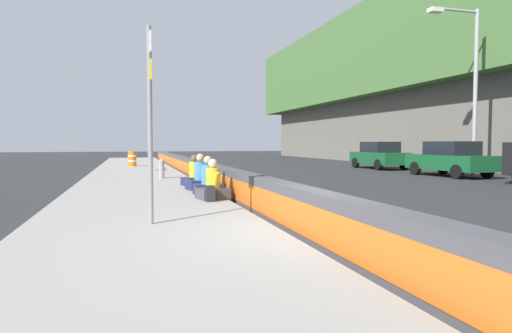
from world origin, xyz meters
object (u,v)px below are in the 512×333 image
fire_hydrant (162,168)px  backpack (211,194)px  seated_person_middle (208,182)px  seated_person_rear (200,178)px  parked_car_third (450,159)px  parked_car_fourth (379,155)px  seated_person_far (194,176)px  construction_barrel (132,159)px  route_sign_post (150,111)px  seated_person_foreground (213,186)px  street_lamp (469,76)px

fire_hydrant → backpack: size_ratio=2.20×
seated_person_middle → seated_person_rear: 1.39m
parked_car_third → parked_car_fourth: 6.59m
parked_car_third → backpack: bearing=118.1°
fire_hydrant → seated_person_far: 3.66m
parked_car_third → parked_car_fourth: bearing=-1.1°
construction_barrel → parked_car_third: parked_car_third is taller
seated_person_rear → parked_car_fourth: (10.62, -12.98, 0.36)m
route_sign_post → construction_barrel: 21.36m
construction_barrel → seated_person_rear: bearing=-172.6°
seated_person_middle → seated_person_rear: size_ratio=0.97×
seated_person_foreground → seated_person_rear: 2.47m
backpack → seated_person_far: bearing=-2.7°
seated_person_foreground → street_lamp: size_ratio=0.13×
seated_person_rear → seated_person_middle: bearing=-179.9°
backpack → street_lamp: bearing=-63.5°
seated_person_foreground → backpack: (-0.45, 0.14, -0.14)m
backpack → fire_hydrant: bearing=5.0°
parked_car_fourth → construction_barrel: bearing=71.8°
route_sign_post → backpack: (2.83, -1.61, -1.88)m
street_lamp → route_sign_post: bearing=122.1°
seated_person_rear → backpack: bearing=176.2°
route_sign_post → seated_person_far: 7.60m
seated_person_foreground → seated_person_middle: (1.08, -0.05, 0.01)m
fire_hydrant → seated_person_middle: bearing=-172.1°
seated_person_middle → seated_person_far: bearing=-0.1°
seated_person_middle → seated_person_rear: (1.39, 0.00, 0.01)m
route_sign_post → seated_person_rear: (5.75, -1.80, -1.71)m
seated_person_foreground → parked_car_fourth: size_ratio=0.24×
street_lamp → seated_person_far: bearing=100.8°
seated_person_foreground → street_lamp: street_lamp is taller
route_sign_post → seated_person_middle: (4.37, -1.80, -1.72)m
seated_person_far → backpack: seated_person_far is taller
seated_person_far → route_sign_post: bearing=165.8°
route_sign_post → seated_person_foreground: route_sign_post is taller
seated_person_far → parked_car_third: 13.11m
seated_person_foreground → route_sign_post: bearing=151.9°
route_sign_post → parked_car_fourth: 22.10m
seated_person_middle → backpack: seated_person_middle is taller
seated_person_rear → street_lamp: bearing=-73.7°
seated_person_middle → seated_person_rear: bearing=0.1°
seated_person_foreground → seated_person_middle: bearing=-2.9°
route_sign_post → parked_car_fourth: size_ratio=0.79×
parked_car_third → seated_person_middle: bearing=112.9°
street_lamp → parked_car_fourth: street_lamp is taller
seated_person_rear → seated_person_far: bearing=-0.4°
seated_person_rear → construction_barrel: (15.55, 2.01, 0.12)m
route_sign_post → street_lamp: (9.81, -15.62, 2.71)m
fire_hydrant → parked_car_third: (-0.93, -13.73, 0.27)m
seated_person_foreground → fire_hydrant: bearing=6.3°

